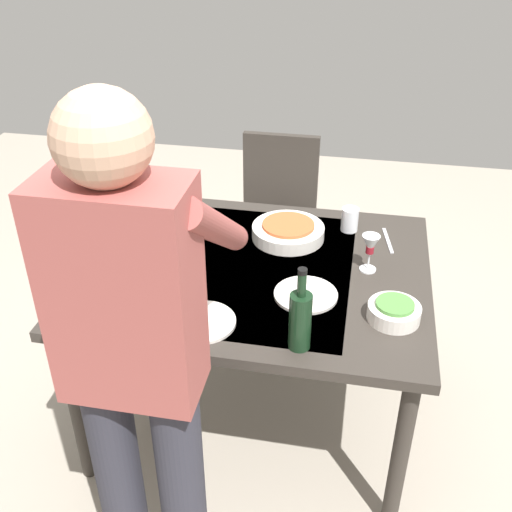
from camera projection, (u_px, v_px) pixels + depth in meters
ground_plane at (256, 408)px, 2.76m from camera, size 6.00×6.00×0.00m
dining_table at (256, 283)px, 2.39m from camera, size 1.32×1.07×0.76m
chair_near at (277, 211)px, 3.25m from camera, size 0.40×0.40×0.91m
person_server at (136, 357)px, 1.61m from camera, size 0.42×0.61×1.69m
wine_bottle at (300, 319)px, 1.90m from camera, size 0.07×0.07×0.30m
wine_glass_left at (370, 247)px, 2.28m from camera, size 0.07×0.07×0.15m
wine_glass_right at (172, 271)px, 2.14m from camera, size 0.07×0.07×0.15m
water_cup_near_left at (172, 268)px, 2.27m from camera, size 0.08×0.08×0.09m
water_cup_near_right at (350, 219)px, 2.58m from camera, size 0.07×0.07×0.10m
serving_bowl_pasta at (288, 231)px, 2.53m from camera, size 0.30×0.30×0.07m
side_bowl_salad at (394, 311)px, 2.06m from camera, size 0.18×0.18×0.07m
dinner_plate_near at (202, 322)px, 2.05m from camera, size 0.23×0.23×0.01m
dinner_plate_far at (306, 295)px, 2.19m from camera, size 0.23×0.23×0.01m
table_knife at (388, 240)px, 2.52m from camera, size 0.05×0.20×0.00m
table_fork at (118, 278)px, 2.28m from camera, size 0.02×0.18×0.00m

